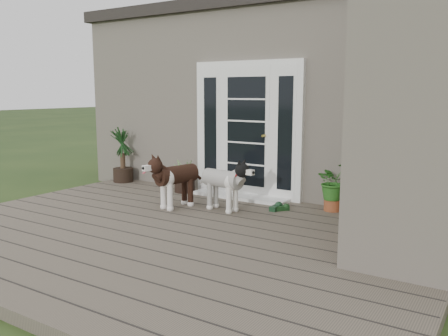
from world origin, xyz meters
The scene contains 15 objects.
deck centered at (0.00, 0.40, 0.06)m, with size 6.20×4.60×0.12m, color #6B5B4C.
house_main centered at (0.00, 4.65, 1.55)m, with size 7.40×4.00×3.10m, color #665E54.
roof_main centered at (0.00, 4.65, 3.20)m, with size 7.60×4.20×0.20m, color #2D2826.
door_unit centered at (-0.20, 2.60, 1.19)m, with size 1.90×0.14×2.15m, color white.
door_step centered at (-0.20, 2.40, 0.14)m, with size 1.60×0.40×0.05m, color white.
brindle_dog centered at (-0.67, 1.37, 0.47)m, with size 0.36×0.85×0.71m, color #331B12, non-canonical shape.
white_dog centered at (-0.02, 1.58, 0.45)m, with size 0.34×0.80×0.66m, color silver, non-canonical shape.
spider_plant centered at (-1.23, 2.29, 0.42)m, with size 0.57×0.57×0.61m, color #7A945B, non-canonical shape.
yucca centered at (-2.75, 2.39, 0.63)m, with size 0.70×0.70×1.01m, color black, non-canonical shape.
herb_a centered at (1.31, 2.40, 0.43)m, with size 0.49×0.49×0.62m, color #1D5317.
herb_b centered at (1.61, 2.40, 0.41)m, with size 0.39×0.39×0.59m, color #1C5718.
herb_c centered at (2.22, 2.29, 0.39)m, with size 0.35×0.35×0.54m, color #245718.
sapling centered at (2.09, 1.32, 1.01)m, with size 0.53×0.53×1.79m, color #1C621E, non-canonical shape.
clog_left centered at (0.62, 2.00, 0.16)m, with size 0.14×0.29×0.09m, color #14331C, non-canonical shape.
clog_right centered at (0.69, 2.01, 0.16)m, with size 0.12×0.26×0.08m, color #143315, non-canonical shape.
Camera 1 is at (3.47, -3.87, 1.79)m, focal length 37.46 mm.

